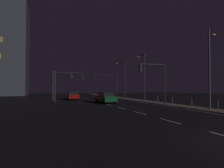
{
  "coord_description": "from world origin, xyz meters",
  "views": [
    {
      "loc": [
        -7.48,
        -4.44,
        2.15
      ],
      "look_at": [
        0.95,
        18.4,
        2.73
      ],
      "focal_mm": 28.07,
      "sensor_mm": 36.0,
      "label": 1
    }
  ],
  "objects_px": {
    "traffic_light_mid_left": "(154,75)",
    "traffic_light_near_left": "(62,80)",
    "street_lamp_far_end": "(210,62)",
    "car": "(106,97)",
    "traffic_light_far_center": "(68,80)",
    "street_lamp_mid_block": "(143,73)",
    "traffic_light_overhead_east": "(106,81)",
    "street_lamp_median": "(123,76)",
    "car_oncoming": "(73,95)"
  },
  "relations": [
    {
      "from": "traffic_light_overhead_east",
      "to": "street_lamp_median",
      "type": "height_order",
      "value": "street_lamp_median"
    },
    {
      "from": "car",
      "to": "traffic_light_far_center",
      "type": "relative_size",
      "value": 0.91
    },
    {
      "from": "street_lamp_median",
      "to": "traffic_light_overhead_east",
      "type": "bearing_deg",
      "value": 133.87
    },
    {
      "from": "traffic_light_overhead_east",
      "to": "street_lamp_median",
      "type": "distance_m",
      "value": 3.93
    },
    {
      "from": "traffic_light_far_center",
      "to": "street_lamp_far_end",
      "type": "distance_m",
      "value": 20.58
    },
    {
      "from": "car",
      "to": "street_lamp_far_end",
      "type": "height_order",
      "value": "street_lamp_far_end"
    },
    {
      "from": "traffic_light_mid_left",
      "to": "traffic_light_near_left",
      "type": "xyz_separation_m",
      "value": [
        -10.22,
        13.47,
        -0.2
      ]
    },
    {
      "from": "traffic_light_mid_left",
      "to": "traffic_light_far_center",
      "type": "xyz_separation_m",
      "value": [
        -9.39,
        10.59,
        -0.31
      ]
    },
    {
      "from": "car",
      "to": "traffic_light_overhead_east",
      "type": "bearing_deg",
      "value": 71.04
    },
    {
      "from": "car",
      "to": "street_lamp_mid_block",
      "type": "bearing_deg",
      "value": 2.16
    },
    {
      "from": "street_lamp_mid_block",
      "to": "street_lamp_median",
      "type": "xyz_separation_m",
      "value": [
        0.18,
        8.16,
        -0.03
      ]
    },
    {
      "from": "traffic_light_near_left",
      "to": "traffic_light_far_center",
      "type": "height_order",
      "value": "traffic_light_near_left"
    },
    {
      "from": "car",
      "to": "traffic_light_overhead_east",
      "type": "height_order",
      "value": "traffic_light_overhead_east"
    },
    {
      "from": "traffic_light_near_left",
      "to": "traffic_light_overhead_east",
      "type": "distance_m",
      "value": 9.67
    },
    {
      "from": "car",
      "to": "street_lamp_far_end",
      "type": "xyz_separation_m",
      "value": [
        6.69,
        -11.52,
        3.85
      ]
    },
    {
      "from": "car_oncoming",
      "to": "traffic_light_near_left",
      "type": "distance_m",
      "value": 3.5
    },
    {
      "from": "traffic_light_near_left",
      "to": "traffic_light_overhead_east",
      "type": "relative_size",
      "value": 1.03
    },
    {
      "from": "traffic_light_near_left",
      "to": "street_lamp_mid_block",
      "type": "bearing_deg",
      "value": -35.06
    },
    {
      "from": "traffic_light_near_left",
      "to": "traffic_light_far_center",
      "type": "bearing_deg",
      "value": -74.01
    },
    {
      "from": "traffic_light_overhead_east",
      "to": "street_lamp_median",
      "type": "bearing_deg",
      "value": -46.13
    },
    {
      "from": "traffic_light_overhead_east",
      "to": "street_lamp_far_end",
      "type": "height_order",
      "value": "street_lamp_far_end"
    },
    {
      "from": "street_lamp_mid_block",
      "to": "street_lamp_median",
      "type": "distance_m",
      "value": 8.17
    },
    {
      "from": "traffic_light_mid_left",
      "to": "street_lamp_mid_block",
      "type": "bearing_deg",
      "value": 73.29
    },
    {
      "from": "traffic_light_far_center",
      "to": "traffic_light_overhead_east",
      "type": "bearing_deg",
      "value": 33.2
    },
    {
      "from": "traffic_light_overhead_east",
      "to": "traffic_light_far_center",
      "type": "relative_size",
      "value": 1.02
    },
    {
      "from": "traffic_light_near_left",
      "to": "car_oncoming",
      "type": "bearing_deg",
      "value": 10.49
    },
    {
      "from": "car",
      "to": "traffic_light_overhead_east",
      "type": "xyz_separation_m",
      "value": [
        3.84,
        11.17,
        2.92
      ]
    },
    {
      "from": "traffic_light_far_center",
      "to": "traffic_light_near_left",
      "type": "bearing_deg",
      "value": 105.99
    },
    {
      "from": "car_oncoming",
      "to": "traffic_light_far_center",
      "type": "bearing_deg",
      "value": -110.18
    },
    {
      "from": "car_oncoming",
      "to": "traffic_light_near_left",
      "type": "xyz_separation_m",
      "value": [
        -2.02,
        -0.37,
        2.83
      ]
    },
    {
      "from": "traffic_light_mid_left",
      "to": "street_lamp_far_end",
      "type": "relative_size",
      "value": 0.69
    },
    {
      "from": "street_lamp_mid_block",
      "to": "street_lamp_median",
      "type": "relative_size",
      "value": 1.01
    },
    {
      "from": "car",
      "to": "street_lamp_median",
      "type": "height_order",
      "value": "street_lamp_median"
    },
    {
      "from": "car",
      "to": "street_lamp_median",
      "type": "distance_m",
      "value": 11.27
    },
    {
      "from": "traffic_light_overhead_east",
      "to": "street_lamp_far_end",
      "type": "xyz_separation_m",
      "value": [
        2.85,
        -22.69,
        0.93
      ]
    },
    {
      "from": "car_oncoming",
      "to": "traffic_light_far_center",
      "type": "distance_m",
      "value": 4.4
    },
    {
      "from": "street_lamp_far_end",
      "to": "traffic_light_near_left",
      "type": "bearing_deg",
      "value": 121.25
    },
    {
      "from": "traffic_light_far_center",
      "to": "street_lamp_mid_block",
      "type": "height_order",
      "value": "street_lamp_mid_block"
    },
    {
      "from": "street_lamp_median",
      "to": "car_oncoming",
      "type": "bearing_deg",
      "value": 177.26
    },
    {
      "from": "car",
      "to": "car_oncoming",
      "type": "height_order",
      "value": "same"
    },
    {
      "from": "traffic_light_mid_left",
      "to": "street_lamp_median",
      "type": "bearing_deg",
      "value": 82.58
    },
    {
      "from": "street_lamp_far_end",
      "to": "traffic_light_mid_left",
      "type": "bearing_deg",
      "value": 106.45
    },
    {
      "from": "car_oncoming",
      "to": "traffic_light_overhead_east",
      "type": "bearing_deg",
      "value": 17.48
    },
    {
      "from": "traffic_light_overhead_east",
      "to": "street_lamp_mid_block",
      "type": "distance_m",
      "value": 11.24
    },
    {
      "from": "traffic_light_far_center",
      "to": "street_lamp_mid_block",
      "type": "bearing_deg",
      "value": -26.19
    },
    {
      "from": "traffic_light_far_center",
      "to": "car",
      "type": "bearing_deg",
      "value": -50.52
    },
    {
      "from": "traffic_light_near_left",
      "to": "street_lamp_far_end",
      "type": "bearing_deg",
      "value": -58.75
    },
    {
      "from": "traffic_light_overhead_east",
      "to": "street_lamp_far_end",
      "type": "bearing_deg",
      "value": -82.83
    },
    {
      "from": "traffic_light_near_left",
      "to": "street_lamp_median",
      "type": "distance_m",
      "value": 11.99
    },
    {
      "from": "car",
      "to": "street_lamp_mid_block",
      "type": "distance_m",
      "value": 7.37
    }
  ]
}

